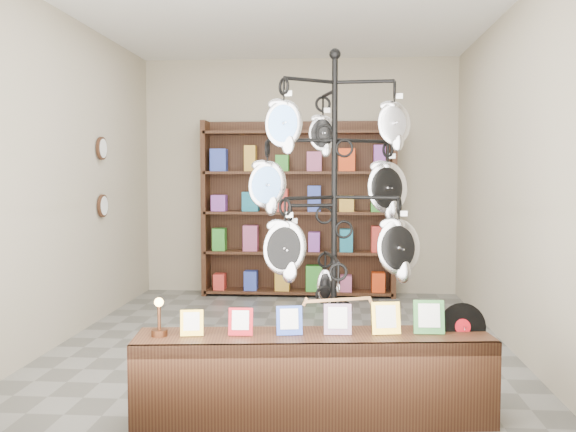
% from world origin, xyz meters
% --- Properties ---
extents(ground, '(5.00, 5.00, 0.00)m').
position_xyz_m(ground, '(0.00, 0.00, 0.00)').
color(ground, slate).
rests_on(ground, ground).
extents(room_envelope, '(5.00, 5.00, 5.00)m').
position_xyz_m(room_envelope, '(0.00, 0.00, 1.85)').
color(room_envelope, '#A99D88').
rests_on(room_envelope, ground).
extents(display_tree, '(1.23, 1.21, 2.37)m').
position_xyz_m(display_tree, '(0.46, -1.39, 1.37)').
color(display_tree, black).
rests_on(display_tree, ground).
extents(front_shelf, '(2.23, 0.69, 0.78)m').
position_xyz_m(front_shelf, '(0.34, -1.84, 0.27)').
color(front_shelf, black).
rests_on(front_shelf, ground).
extents(back_shelving, '(2.42, 0.36, 2.20)m').
position_xyz_m(back_shelving, '(0.00, 2.30, 1.03)').
color(back_shelving, black).
rests_on(back_shelving, ground).
extents(wall_clocks, '(0.03, 0.24, 0.84)m').
position_xyz_m(wall_clocks, '(-1.97, 0.80, 1.50)').
color(wall_clocks, black).
rests_on(wall_clocks, ground).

